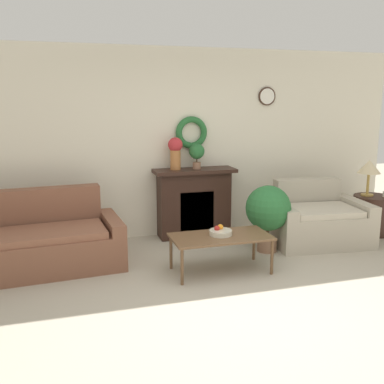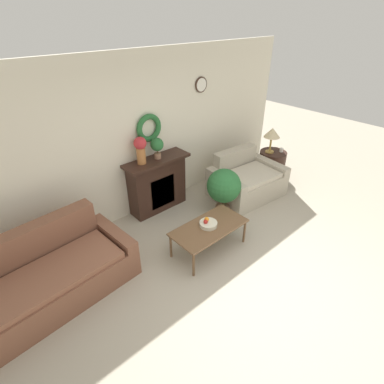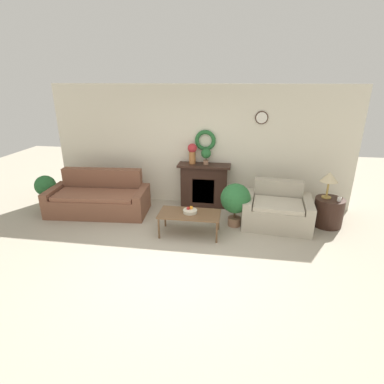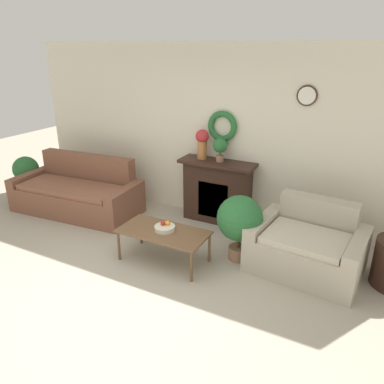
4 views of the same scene
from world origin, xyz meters
name	(u,v)px [view 2 (image 2 of 4)]	position (x,y,z in m)	size (l,w,h in m)	color
ground_plane	(261,290)	(0.00, 0.00, 0.00)	(16.00, 16.00, 0.00)	#ADA38E
wall_back	(140,138)	(0.00, 2.68, 1.35)	(6.80, 0.15, 2.70)	beige
fireplace	(157,184)	(0.14, 2.47, 0.51)	(1.18, 0.41, 1.00)	#331E16
couch_left	(46,279)	(-2.11, 1.75, 0.31)	(2.19, 1.11, 0.91)	brown
loveseat_right	(246,180)	(1.71, 1.72, 0.30)	(1.40, 1.10, 0.84)	#B2A893
coffee_table	(209,229)	(0.03, 1.04, 0.40)	(1.15, 0.58, 0.44)	brown
fruit_bowl	(208,224)	(0.04, 1.07, 0.47)	(0.27, 0.27, 0.11)	beige
side_table_by_loveseat	(272,164)	(2.73, 1.83, 0.29)	(0.57, 0.57, 0.57)	#331E16
table_lamp	(272,133)	(2.66, 1.89, 0.99)	(0.33, 0.33, 0.53)	#B28E42
mug	(281,150)	(2.86, 1.73, 0.61)	(0.08, 0.08, 0.08)	silver
vase_on_mantel_left	(140,148)	(-0.13, 2.48, 1.27)	(0.21, 0.21, 0.46)	#AD6B38
potted_plant_on_mantel	(157,146)	(0.18, 2.46, 1.23)	(0.22, 0.22, 0.36)	#8E664C
potted_plant_floor_by_loveseat	(224,187)	(0.87, 1.54, 0.56)	(0.59, 0.59, 0.88)	#8E664C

